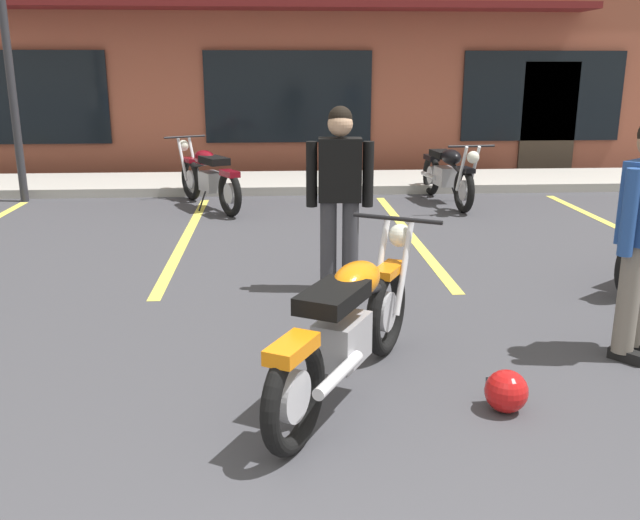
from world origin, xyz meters
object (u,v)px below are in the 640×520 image
(motorcycle_silver_naked, at_px, (447,173))
(helmet_on_pavement, at_px, (506,391))
(motorcycle_foreground_classic, at_px, (349,325))
(motorcycle_blue_standard, at_px, (208,176))
(person_near_building, at_px, (340,189))

(motorcycle_silver_naked, height_order, helmet_on_pavement, motorcycle_silver_naked)
(motorcycle_silver_naked, bearing_deg, motorcycle_foreground_classic, -109.15)
(motorcycle_silver_naked, xyz_separation_m, motorcycle_blue_standard, (-3.56, -0.07, 0.00))
(helmet_on_pavement, bearing_deg, person_near_building, 108.21)
(motorcycle_foreground_classic, bearing_deg, motorcycle_blue_standard, 103.02)
(motorcycle_blue_standard, height_order, person_near_building, person_near_building)
(motorcycle_foreground_classic, bearing_deg, helmet_on_pavement, -17.62)
(motorcycle_blue_standard, distance_m, person_near_building, 4.33)
(motorcycle_foreground_classic, xyz_separation_m, motorcycle_blue_standard, (-1.41, 6.10, 0.00))
(person_near_building, bearing_deg, motorcycle_blue_standard, 111.06)
(motorcycle_foreground_classic, height_order, person_near_building, person_near_building)
(motorcycle_foreground_classic, distance_m, motorcycle_blue_standard, 6.27)
(motorcycle_foreground_classic, height_order, motorcycle_silver_naked, same)
(motorcycle_foreground_classic, relative_size, helmet_on_pavement, 7.35)
(person_near_building, xyz_separation_m, helmet_on_pavement, (0.78, -2.38, -0.82))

